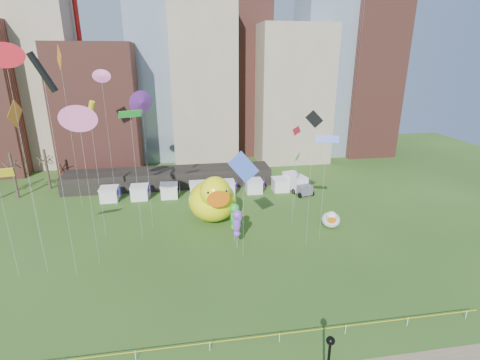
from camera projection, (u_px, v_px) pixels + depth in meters
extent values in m
plane|color=#274816|center=(210.00, 350.00, 30.11)|extent=(160.00, 160.00, 0.00)
cube|color=gray|center=(42.00, 68.00, 76.60)|extent=(14.00, 12.00, 42.00)
cube|color=brown|center=(100.00, 109.00, 75.43)|extent=(16.00, 14.00, 26.00)
cube|color=#8C9EB2|center=(155.00, 37.00, 80.06)|extent=(12.00, 12.00, 55.00)
cube|color=gray|center=(203.00, 86.00, 81.26)|extent=(14.00, 14.00, 34.00)
cube|color=brown|center=(242.00, 8.00, 82.91)|extent=(12.00, 12.00, 68.00)
cube|color=gray|center=(291.00, 95.00, 83.12)|extent=(16.00, 14.00, 30.00)
cube|color=#8C9EB2|center=(328.00, 54.00, 85.49)|extent=(14.00, 12.00, 48.00)
cube|color=brown|center=(369.00, 80.00, 87.10)|extent=(12.00, 12.00, 36.00)
cube|color=black|center=(170.00, 178.00, 68.20)|extent=(38.00, 6.00, 3.20)
cube|color=white|center=(109.00, 195.00, 61.21)|extent=(2.80, 2.80, 2.20)
cube|color=red|center=(120.00, 191.00, 61.33)|extent=(0.08, 1.40, 1.60)
cube|color=white|center=(140.00, 193.00, 61.98)|extent=(2.80, 2.80, 2.20)
cube|color=red|center=(150.00, 190.00, 62.10)|extent=(0.08, 1.40, 1.60)
cube|color=white|center=(169.00, 191.00, 62.75)|extent=(2.80, 2.80, 2.20)
cube|color=red|center=(180.00, 188.00, 62.87)|extent=(0.08, 1.40, 1.60)
cube|color=white|center=(198.00, 190.00, 63.53)|extent=(2.80, 2.80, 2.20)
cube|color=red|center=(208.00, 186.00, 63.64)|extent=(0.08, 1.40, 1.60)
cube|color=white|center=(226.00, 188.00, 64.30)|extent=(2.80, 2.80, 2.20)
cube|color=red|center=(236.00, 185.00, 64.41)|extent=(0.08, 1.40, 1.60)
cube|color=white|center=(254.00, 186.00, 65.07)|extent=(2.80, 2.80, 2.20)
cube|color=red|center=(263.00, 183.00, 65.18)|extent=(0.08, 1.40, 1.60)
cube|color=white|center=(280.00, 185.00, 65.84)|extent=(2.80, 2.80, 2.20)
cube|color=red|center=(290.00, 182.00, 65.95)|extent=(0.08, 1.40, 1.60)
cylinder|color=#382B21|center=(14.00, 176.00, 61.55)|extent=(0.44, 0.44, 8.00)
cylinder|color=#382B21|center=(47.00, 169.00, 65.98)|extent=(0.44, 0.44, 7.50)
cylinder|color=white|center=(135.00, 355.00, 29.04)|extent=(0.06, 0.06, 0.90)
cylinder|color=white|center=(210.00, 346.00, 29.97)|extent=(0.06, 0.06, 0.90)
cylinder|color=white|center=(280.00, 337.00, 30.89)|extent=(0.06, 0.06, 0.90)
cylinder|color=white|center=(345.00, 329.00, 31.82)|extent=(0.06, 0.06, 0.90)
cylinder|color=white|center=(408.00, 322.00, 32.74)|extent=(0.06, 0.06, 0.90)
cylinder|color=white|center=(466.00, 314.00, 33.66)|extent=(0.06, 0.06, 0.90)
cube|color=yellow|center=(210.00, 343.00, 29.85)|extent=(50.00, 0.02, 0.07)
ellipsoid|color=#FFFC0D|center=(212.00, 201.00, 53.79)|extent=(7.75, 8.87, 5.84)
ellipsoid|color=#FFFC0D|center=(209.00, 194.00, 56.80)|extent=(2.06, 1.67, 2.37)
sphere|color=#FFFC0D|center=(215.00, 192.00, 50.64)|extent=(4.75, 4.75, 4.39)
cone|color=orange|center=(218.00, 198.00, 48.97)|extent=(2.57, 2.17, 2.42)
sphere|color=white|center=(208.00, 192.00, 49.06)|extent=(0.79, 0.79, 0.79)
sphere|color=white|center=(225.00, 190.00, 49.62)|extent=(0.79, 0.79, 0.79)
sphere|color=black|center=(208.00, 193.00, 48.71)|extent=(0.40, 0.40, 0.40)
sphere|color=black|center=(226.00, 191.00, 49.28)|extent=(0.40, 0.40, 0.40)
ellipsoid|color=white|center=(331.00, 220.00, 51.74)|extent=(3.55, 3.81, 2.17)
ellipsoid|color=white|center=(331.00, 217.00, 52.87)|extent=(0.87, 0.78, 0.88)
sphere|color=white|center=(332.00, 217.00, 50.56)|extent=(2.10, 2.10, 1.63)
cone|color=orange|center=(332.00, 219.00, 49.94)|extent=(1.10, 1.01, 0.90)
sphere|color=white|center=(329.00, 217.00, 50.16)|extent=(0.29, 0.29, 0.29)
sphere|color=white|center=(335.00, 217.00, 49.99)|extent=(0.29, 0.29, 0.29)
sphere|color=black|center=(329.00, 217.00, 50.04)|extent=(0.15, 0.15, 0.15)
sphere|color=black|center=(335.00, 218.00, 49.86)|extent=(0.15, 0.15, 0.15)
cylinder|color=silver|center=(234.00, 229.00, 47.36)|extent=(0.03, 0.03, 3.53)
ellipsoid|color=green|center=(234.00, 217.00, 46.79)|extent=(1.06, 0.91, 2.47)
sphere|color=green|center=(234.00, 208.00, 46.22)|extent=(1.40, 1.40, 1.26)
cone|color=green|center=(235.00, 210.00, 45.71)|extent=(0.53, 0.84, 0.44)
sphere|color=green|center=(234.00, 227.00, 47.29)|extent=(0.88, 0.88, 0.88)
cylinder|color=silver|center=(237.00, 236.00, 45.76)|extent=(0.03, 0.03, 3.40)
ellipsoid|color=purple|center=(237.00, 224.00, 45.21)|extent=(1.06, 0.92, 2.41)
sphere|color=purple|center=(237.00, 215.00, 44.65)|extent=(1.41, 1.41, 1.23)
cone|color=purple|center=(238.00, 217.00, 44.16)|extent=(0.55, 0.83, 0.43)
sphere|color=purple|center=(237.00, 234.00, 45.71)|extent=(0.86, 0.86, 0.86)
sphere|color=black|center=(331.00, 341.00, 23.96)|extent=(0.60, 0.60, 0.60)
cone|color=black|center=(331.00, 337.00, 23.86)|extent=(0.22, 0.22, 0.27)
cube|color=white|center=(295.00, 181.00, 66.16)|extent=(3.65, 5.64, 2.60)
cube|color=#595960|center=(304.00, 190.00, 63.42)|extent=(2.77, 2.38, 1.67)
cylinder|color=black|center=(294.00, 191.00, 64.41)|extent=(0.47, 0.97, 0.94)
cylinder|color=black|center=(306.00, 189.00, 65.37)|extent=(0.47, 0.97, 0.94)
cylinder|color=black|center=(284.00, 185.00, 67.50)|extent=(0.47, 0.97, 0.94)
cylinder|color=black|center=(296.00, 184.00, 68.46)|extent=(0.47, 0.97, 0.94)
cylinder|color=silver|center=(294.00, 179.00, 51.04)|extent=(0.02, 0.02, 13.78)
cube|color=red|center=(297.00, 131.00, 48.82)|extent=(1.88, 2.50, 0.85)
cylinder|color=silver|center=(90.00, 196.00, 39.85)|extent=(0.02, 0.02, 17.24)
cone|color=pink|center=(79.00, 118.00, 37.07)|extent=(2.81, 0.87, 2.79)
cylinder|color=silver|center=(61.00, 184.00, 36.94)|extent=(0.02, 0.02, 21.88)
cylinder|color=black|center=(43.00, 72.00, 33.41)|extent=(2.30, 1.38, 3.77)
cylinder|color=silver|center=(137.00, 181.00, 45.51)|extent=(0.02, 0.02, 16.82)
cube|color=green|center=(130.00, 114.00, 42.79)|extent=(2.66, 1.47, 0.84)
cylinder|color=silver|center=(8.00, 228.00, 38.07)|extent=(0.02, 0.02, 12.16)
cylinder|color=silver|center=(323.00, 192.00, 45.98)|extent=(0.02, 0.02, 13.80)
cube|color=blue|center=(327.00, 139.00, 43.75)|extent=(2.80, 1.25, 0.87)
cylinder|color=silver|center=(71.00, 137.00, 55.28)|extent=(0.02, 0.02, 23.12)
cube|color=orange|center=(59.00, 58.00, 51.54)|extent=(1.61, 3.27, 3.62)
cylinder|color=silver|center=(148.00, 168.00, 49.17)|extent=(0.02, 0.02, 17.72)
cone|color=purple|center=(142.00, 102.00, 46.31)|extent=(1.95, 2.67, 2.96)
cylinder|color=silver|center=(29.00, 176.00, 37.01)|extent=(0.02, 0.02, 23.38)
cone|color=red|center=(5.00, 55.00, 33.23)|extent=(2.31, 0.85, 2.31)
cylinder|color=silver|center=(109.00, 145.00, 55.77)|extent=(0.02, 0.02, 20.61)
cone|color=pink|center=(101.00, 76.00, 52.44)|extent=(1.90, 0.71, 1.91)
cylinder|color=silver|center=(310.00, 185.00, 44.79)|extent=(0.02, 0.02, 16.35)
cube|color=black|center=(314.00, 119.00, 42.15)|extent=(1.99, 0.84, 2.14)
cylinder|color=silver|center=(296.00, 183.00, 56.94)|extent=(0.02, 0.02, 8.60)
cube|color=green|center=(297.00, 157.00, 55.55)|extent=(1.68, 2.67, 0.86)
cylinder|color=silver|center=(98.00, 180.00, 46.57)|extent=(0.02, 0.02, 16.43)
cylinder|color=yellow|center=(90.00, 116.00, 43.91)|extent=(2.09, 2.00, 3.82)
cylinder|color=silver|center=(243.00, 214.00, 42.51)|extent=(0.02, 0.02, 11.47)
cube|color=blue|center=(243.00, 167.00, 40.66)|extent=(3.36, 1.75, 3.77)
cylinder|color=silver|center=(30.00, 187.00, 42.66)|extent=(0.02, 0.02, 17.30)
cube|color=orange|center=(15.00, 114.00, 39.86)|extent=(0.50, 3.01, 3.04)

